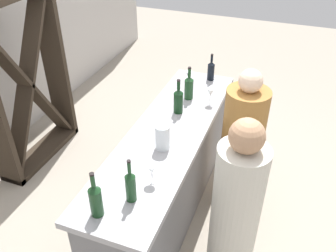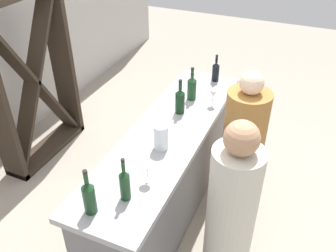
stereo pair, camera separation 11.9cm
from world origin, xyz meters
name	(u,v)px [view 1 (the left image)]	position (x,y,z in m)	size (l,w,h in m)	color
ground_plane	(168,209)	(0.00, 0.00, 0.00)	(12.00, 12.00, 0.00)	#9E9384
bar_counter	(168,173)	(0.00, 0.00, 0.46)	(2.27, 0.60, 0.92)	slate
wine_rack	(26,84)	(0.28, 1.65, 0.90)	(1.06, 0.28, 1.79)	#33281E
wine_bottle_leftmost_olive_green	(96,199)	(-0.98, 0.09, 1.04)	(0.08, 0.08, 0.33)	#193D1E
wine_bottle_second_left_olive_green	(131,185)	(-0.80, -0.05, 1.04)	(0.07, 0.07, 0.32)	#193D1E
wine_bottle_center_dark_green	(178,100)	(0.30, 0.02, 1.04)	(0.08, 0.08, 0.32)	black
wine_bottle_second_right_olive_green	(189,87)	(0.57, 0.01, 1.04)	(0.08, 0.08, 0.32)	#193D1E
wine_bottle_rightmost_near_black	(211,70)	(1.02, -0.08, 1.02)	(0.07, 0.07, 0.28)	black
wine_glass_near_left	(210,93)	(0.55, -0.20, 1.02)	(0.07, 0.07, 0.15)	white
wine_glass_near_center	(152,170)	(-0.60, -0.11, 1.02)	(0.08, 0.08, 0.14)	white
wine_glass_near_right	(189,76)	(0.80, 0.09, 1.03)	(0.06, 0.06, 0.16)	white
water_pitcher	(163,137)	(-0.22, -0.04, 1.02)	(0.11, 0.11, 0.20)	silver
person_left_guest	(235,215)	(-0.48, -0.68, 0.68)	(0.39, 0.39, 1.47)	beige
person_center_guest	(241,151)	(0.29, -0.57, 0.65)	(0.40, 0.40, 1.43)	#9E6B33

